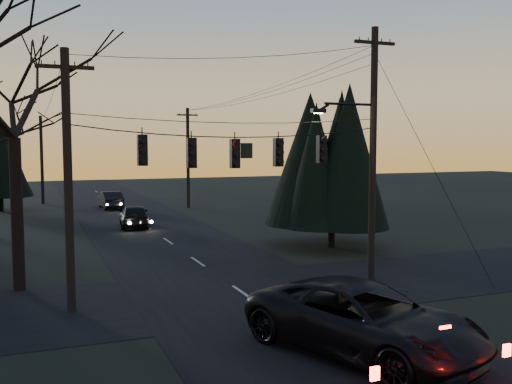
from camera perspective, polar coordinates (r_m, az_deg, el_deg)
name	(u,v)px	position (r m, az deg, el deg)	size (l,w,h in m)	color
main_road	(177,247)	(30.58, -7.93, -5.49)	(8.00, 120.00, 0.02)	black
cross_road	(243,293)	(21.24, -1.32, -10.08)	(60.00, 7.00, 0.02)	black
utility_pole_right	(371,280)	(23.67, 11.40, -8.63)	(5.00, 0.30, 10.00)	black
utility_pole_left	(72,311)	(20.02, -17.94, -11.27)	(1.80, 0.30, 8.50)	black
utility_pole_far_r	(189,208)	(49.20, -6.77, -1.58)	(1.80, 0.30, 8.50)	black
utility_pole_far_l	(43,204)	(55.50, -20.51, -1.12)	(0.30, 0.30, 8.00)	black
span_signal_assembly	(236,151)	(20.44, -1.98, 4.09)	(11.50, 0.44, 1.63)	black
bare_tree_left	(12,75)	(22.96, -23.21, 10.71)	(9.76, 9.76, 11.41)	black
evergreen_right	(332,167)	(30.15, 7.63, 2.54)	(4.97, 4.97, 7.38)	black
evergreen_dist	(0,164)	(50.63, -24.25, 2.54)	(3.99, 3.99, 6.44)	black
suv_near	(364,320)	(15.44, 10.72, -12.45)	(3.02, 6.55, 1.82)	black
sedan_oncoming_a	(134,216)	(38.30, -12.09, -2.33)	(1.80, 4.48, 1.53)	black
sedan_oncoming_b	(110,200)	(49.76, -14.37, -0.78)	(1.53, 4.40, 1.45)	black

